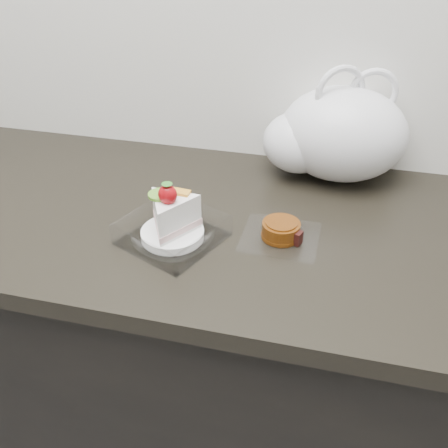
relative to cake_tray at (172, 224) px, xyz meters
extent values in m
cube|color=black|center=(-0.01, 0.10, -0.51)|extent=(2.00, 0.60, 0.86)
cube|color=black|center=(-0.01, 0.10, -0.06)|extent=(2.04, 0.64, 0.04)
cube|color=white|center=(0.00, 0.00, -0.03)|extent=(0.22, 0.22, 0.00)
cylinder|color=white|center=(0.00, 0.00, -0.02)|extent=(0.12, 0.12, 0.02)
ellipsoid|color=#A90B13|center=(0.00, -0.01, 0.07)|extent=(0.04, 0.03, 0.04)
cone|color=#2D7223|center=(0.00, -0.01, 0.09)|extent=(0.02, 0.02, 0.01)
cylinder|color=#68A931|center=(-0.02, 0.00, 0.06)|extent=(0.05, 0.05, 0.01)
cube|color=orange|center=(0.00, 0.02, 0.06)|extent=(0.06, 0.03, 0.01)
cube|color=white|center=(0.21, 0.06, -0.04)|extent=(0.15, 0.15, 0.00)
cylinder|color=#622F0B|center=(0.21, 0.06, -0.02)|extent=(0.09, 0.09, 0.03)
cylinder|color=#622F0B|center=(0.21, 0.06, -0.03)|extent=(0.09, 0.09, 0.01)
cylinder|color=#622F0B|center=(0.21, 0.06, 0.00)|extent=(0.07, 0.07, 0.00)
cube|color=black|center=(0.24, 0.04, -0.02)|extent=(0.03, 0.03, 0.03)
ellipsoid|color=silver|center=(0.30, 0.34, 0.07)|extent=(0.35, 0.32, 0.22)
ellipsoid|color=silver|center=(0.21, 0.32, 0.05)|extent=(0.21, 0.20, 0.14)
torus|color=silver|center=(0.28, 0.33, 0.17)|extent=(0.11, 0.07, 0.12)
torus|color=silver|center=(0.35, 0.36, 0.17)|extent=(0.11, 0.03, 0.11)
camera|label=1|loc=(0.29, -0.75, 0.55)|focal=40.00mm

